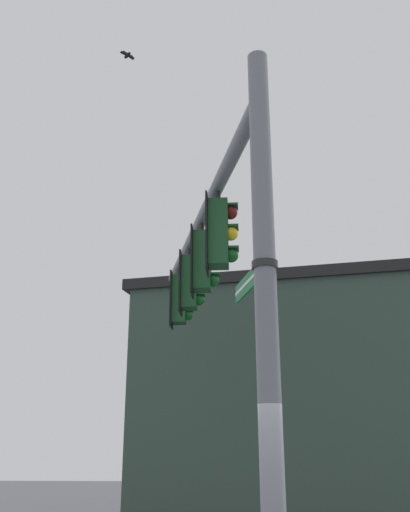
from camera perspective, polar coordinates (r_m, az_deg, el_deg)
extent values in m
cylinder|color=slate|center=(6.03, 6.17, -6.58)|extent=(0.24, 0.24, 6.65)
cylinder|color=slate|center=(10.34, -0.37, 3.57)|extent=(7.33, 2.11, 0.21)
cylinder|color=black|center=(8.97, 1.31, 5.88)|extent=(0.08, 0.08, 0.18)
cube|color=#194723|center=(8.73, 1.34, 2.21)|extent=(0.36, 0.30, 1.05)
sphere|color=#590F0F|center=(8.86, 2.55, 4.35)|extent=(0.22, 0.22, 0.22)
cube|color=#194723|center=(8.90, 2.67, 4.94)|extent=(0.24, 0.20, 0.03)
sphere|color=yellow|center=(8.72, 2.58, 2.24)|extent=(0.22, 0.22, 0.22)
cube|color=#194723|center=(8.76, 2.70, 2.85)|extent=(0.24, 0.20, 0.03)
sphere|color=#0F4C19|center=(8.60, 2.61, 0.07)|extent=(0.22, 0.22, 0.22)
cube|color=#194723|center=(8.64, 2.74, 0.69)|extent=(0.24, 0.20, 0.03)
cube|color=black|center=(8.74, 0.23, 2.18)|extent=(0.54, 0.03, 1.22)
cylinder|color=black|center=(10.19, -0.28, 2.74)|extent=(0.08, 0.08, 0.18)
cube|color=#194723|center=(9.97, -0.29, -0.54)|extent=(0.36, 0.30, 1.05)
sphere|color=#590F0F|center=(10.08, 0.78, 1.37)|extent=(0.22, 0.22, 0.22)
cube|color=#194723|center=(10.11, 0.89, 1.90)|extent=(0.24, 0.20, 0.03)
sphere|color=yellow|center=(9.96, 0.79, -0.52)|extent=(0.22, 0.22, 0.22)
cube|color=#194723|center=(9.99, 0.90, 0.02)|extent=(0.24, 0.20, 0.03)
sphere|color=#0F4C19|center=(9.86, 0.80, -2.45)|extent=(0.22, 0.22, 0.22)
cube|color=#194723|center=(9.89, 0.91, -1.89)|extent=(0.24, 0.20, 0.03)
cube|color=black|center=(9.99, -1.26, -0.56)|extent=(0.54, 0.03, 1.22)
cylinder|color=black|center=(11.43, -1.53, 0.28)|extent=(0.08, 0.08, 0.18)
cube|color=#194723|center=(11.24, -1.56, -2.68)|extent=(0.36, 0.30, 1.05)
sphere|color=#590F0F|center=(11.33, -0.59, -0.96)|extent=(0.22, 0.22, 0.22)
cube|color=#194723|center=(11.36, -0.49, -0.48)|extent=(0.24, 0.20, 0.03)
sphere|color=yellow|center=(11.23, -0.60, -2.66)|extent=(0.22, 0.22, 0.22)
cube|color=#194723|center=(11.25, -0.49, -2.17)|extent=(0.24, 0.20, 0.03)
sphere|color=#0F4C19|center=(11.13, -0.60, -4.39)|extent=(0.22, 0.22, 0.22)
cube|color=#194723|center=(11.16, -0.50, -3.89)|extent=(0.24, 0.20, 0.03)
cube|color=black|center=(11.26, -2.42, -2.69)|extent=(0.54, 0.03, 1.22)
cylinder|color=black|center=(12.70, -2.53, -1.69)|extent=(0.08, 0.08, 0.18)
cube|color=#194723|center=(12.53, -2.57, -4.37)|extent=(0.36, 0.30, 1.05)
sphere|color=#590F0F|center=(12.60, -1.69, -2.82)|extent=(0.22, 0.22, 0.22)
cube|color=#194723|center=(12.63, -1.60, -2.39)|extent=(0.24, 0.20, 0.03)
sphere|color=yellow|center=(12.51, -1.71, -4.36)|extent=(0.22, 0.22, 0.22)
cube|color=#194723|center=(12.53, -1.61, -3.92)|extent=(0.24, 0.20, 0.03)
sphere|color=#0F4C19|center=(12.42, -1.72, -5.92)|extent=(0.22, 0.22, 0.22)
cube|color=#194723|center=(12.44, -1.63, -5.48)|extent=(0.24, 0.20, 0.03)
cube|color=black|center=(12.55, -3.34, -4.38)|extent=(0.54, 0.03, 1.22)
cube|color=#147238|center=(6.83, 4.31, -2.70)|extent=(1.08, 0.31, 0.22)
cube|color=white|center=(6.83, 4.16, -2.70)|extent=(1.07, 0.29, 0.04)
cylinder|color=#262626|center=(6.19, 5.97, -0.92)|extent=(0.28, 0.28, 0.08)
ellipsoid|color=black|center=(12.20, -7.73, 19.19)|extent=(0.22, 0.20, 0.07)
cube|color=black|center=(12.21, -7.64, 19.20)|extent=(0.22, 0.24, 0.07)
cube|color=black|center=(12.20, -7.82, 19.26)|extent=(0.22, 0.24, 0.02)
cube|color=#33473D|center=(17.43, 11.75, -14.89)|extent=(7.46, 10.82, 6.35)
cube|color=maroon|center=(20.65, 12.14, -14.56)|extent=(2.56, 8.99, 0.30)
cube|color=black|center=(17.96, 11.04, -4.27)|extent=(7.76, 11.25, 0.30)
cylinder|color=#4C3823|center=(16.96, 16.25, -17.94)|extent=(0.24, 0.24, 4.29)
sphere|color=#28602D|center=(17.31, 15.24, -6.81)|extent=(3.46, 3.46, 3.46)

